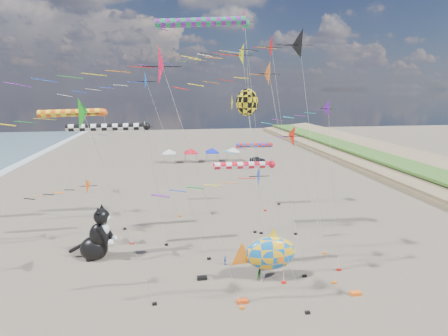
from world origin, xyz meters
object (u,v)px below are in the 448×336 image
person_adult (263,274)px  child_green (260,274)px  fish_inflatable (270,253)px  cat_inflatable (96,232)px  child_blue (225,260)px  parked_car (257,159)px

person_adult → child_green: person_adult is taller
fish_inflatable → person_adult: size_ratio=4.05×
cat_inflatable → child_green: cat_inflatable is taller
child_green → child_blue: bearing=117.7°
person_adult → parked_car: (12.40, 51.30, -0.13)m
fish_inflatable → child_blue: (-3.52, 3.09, -2.02)m
child_green → child_blue: size_ratio=1.16×
child_green → person_adult: bearing=-73.0°
child_blue → parked_car: size_ratio=0.25×
child_blue → child_green: bearing=-110.1°
fish_inflatable → child_blue: size_ratio=6.64×
cat_inflatable → child_green: (15.16, -6.58, -2.26)m
parked_car → fish_inflatable: bearing=175.3°
person_adult → parked_car: 52.78m
person_adult → parked_car: person_adult is taller
child_green → cat_inflatable: bearing=144.2°
fish_inflatable → parked_car: size_ratio=1.67×
person_adult → cat_inflatable: bearing=128.7°
fish_inflatable → child_green: bearing=-176.4°
cat_inflatable → child_green: size_ratio=5.19×
cat_inflatable → child_blue: size_ratio=5.99×
fish_inflatable → person_adult: fish_inflatable is taller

